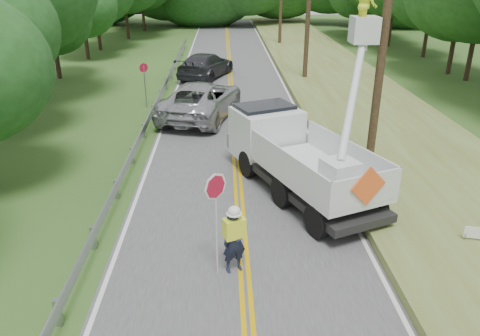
{
  "coord_description": "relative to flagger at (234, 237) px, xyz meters",
  "views": [
    {
      "loc": [
        -0.46,
        -7.06,
        7.21
      ],
      "look_at": [
        0.0,
        6.0,
        1.5
      ],
      "focal_mm": 34.84,
      "sensor_mm": 36.0,
      "label": 1
    }
  ],
  "objects": [
    {
      "name": "bucket_truck",
      "position": [
        2.17,
        5.32,
        0.54
      ],
      "size": [
        5.04,
        7.32,
        6.83
      ],
      "color": "black",
      "rests_on": "road"
    },
    {
      "name": "guardrail",
      "position": [
        -3.75,
        12.06,
        -0.46
      ],
      "size": [
        0.18,
        48.0,
        0.77
      ],
      "color": "gray",
      "rests_on": "ground"
    },
    {
      "name": "suv_silver",
      "position": [
        -1.36,
        13.23,
        -0.08
      ],
      "size": [
        4.63,
        7.12,
        1.82
      ],
      "primitive_type": "imported",
      "rotation": [
        0.0,
        0.0,
        2.88
      ],
      "color": "#AAABB1",
      "rests_on": "road"
    },
    {
      "name": "road",
      "position": [
        0.26,
        11.15,
        -1.0
      ],
      "size": [
        7.2,
        96.0,
        0.03
      ],
      "color": "#444446",
      "rests_on": "ground"
    },
    {
      "name": "tall_grass_verge",
      "position": [
        7.36,
        11.15,
        -0.86
      ],
      "size": [
        7.0,
        96.0,
        0.3
      ],
      "primitive_type": "cube",
      "color": "brown",
      "rests_on": "ground"
    },
    {
      "name": "yard_sign",
      "position": [
        6.54,
        0.75,
        -0.51
      ],
      "size": [
        0.48,
        0.15,
        0.7
      ],
      "color": "white",
      "rests_on": "ground"
    },
    {
      "name": "utility_poles",
      "position": [
        5.26,
        14.17,
        4.25
      ],
      "size": [
        1.6,
        43.3,
        10.0
      ],
      "color": "black",
      "rests_on": "ground"
    },
    {
      "name": "stop_sign_permanent",
      "position": [
        -4.47,
        15.15,
        0.59
      ],
      "size": [
        0.43,
        0.34,
        2.44
      ],
      "color": "gray",
      "rests_on": "ground"
    },
    {
      "name": "suv_darkgrey",
      "position": [
        -1.43,
        22.45,
        -0.16
      ],
      "size": [
        4.3,
        6.19,
        1.67
      ],
      "primitive_type": "imported",
      "rotation": [
        0.0,
        0.0,
        2.76
      ],
      "color": "#313238",
      "rests_on": "road"
    },
    {
      "name": "flagger",
      "position": [
        0.0,
        0.0,
        0.0
      ],
      "size": [
        1.06,
        0.67,
        2.79
      ],
      "color": "#191E33",
      "rests_on": "road"
    }
  ]
}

